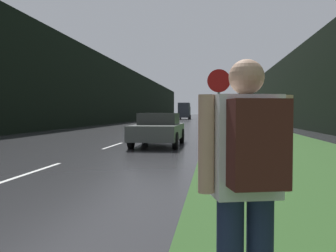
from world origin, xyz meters
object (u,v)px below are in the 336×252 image
object	(u,v)px
delivery_truck	(184,111)
stop_sign	(219,103)
hitchhiker_with_backpack	(248,180)
car_passing_near	(159,129)

from	to	relation	value
delivery_truck	stop_sign	bearing A→B (deg)	-84.45
hitchhiker_with_backpack	car_passing_near	world-z (taller)	hitchhiker_with_backpack
stop_sign	delivery_truck	bearing A→B (deg)	95.55
hitchhiker_with_backpack	delivery_truck	bearing A→B (deg)	80.15
stop_sign	car_passing_near	bearing A→B (deg)	119.85
delivery_truck	hitchhiker_with_backpack	bearing A→B (deg)	-85.04
hitchhiker_with_backpack	car_passing_near	size ratio (longest dim) A/B	0.39
hitchhiker_with_backpack	car_passing_near	xyz separation A→B (m)	(-2.63, 13.29, -0.30)
hitchhiker_with_backpack	car_passing_near	bearing A→B (deg)	86.40
car_passing_near	delivery_truck	xyz separation A→B (m)	(-3.93, 62.41, 1.12)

